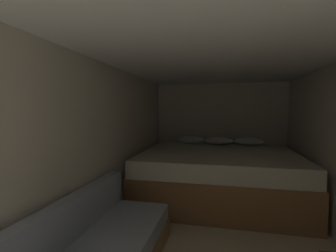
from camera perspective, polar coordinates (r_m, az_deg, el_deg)
name	(u,v)px	position (r m, az deg, el deg)	size (l,w,h in m)	color
wall_back	(220,132)	(5.05, 12.02, -1.42)	(2.66, 0.05, 1.98)	beige
wall_left	(94,152)	(2.77, -16.96, -5.79)	(0.05, 5.26, 1.98)	beige
ceiling_slab	(218,50)	(2.44, 11.61, 17.10)	(2.66, 5.26, 0.05)	white
bed	(218,175)	(4.10, 11.73, -11.16)	(2.44, 2.01, 0.93)	olive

